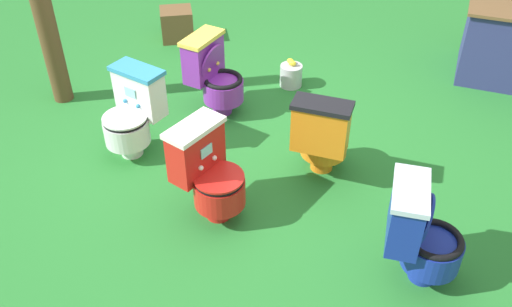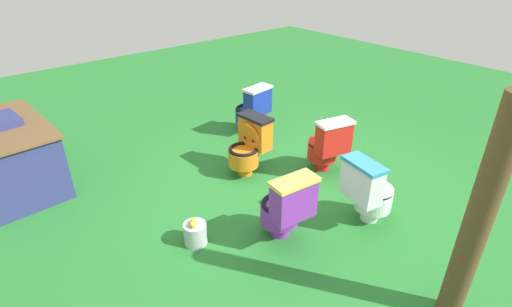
# 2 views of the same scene
# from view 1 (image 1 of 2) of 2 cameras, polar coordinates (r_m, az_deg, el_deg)

# --- Properties ---
(ground) EXTENTS (14.00, 14.00, 0.00)m
(ground) POSITION_cam_1_polar(r_m,az_deg,el_deg) (4.68, -1.39, 0.11)
(ground) COLOR #26752D
(toilet_orange) EXTENTS (0.45, 0.52, 0.73)m
(toilet_orange) POSITION_cam_1_polar(r_m,az_deg,el_deg) (4.27, 6.86, 1.89)
(toilet_orange) COLOR orange
(toilet_orange) RESTS_ON ground
(toilet_white) EXTENTS (0.49, 0.56, 0.73)m
(toilet_white) POSITION_cam_1_polar(r_m,az_deg,el_deg) (4.61, -12.59, 4.10)
(toilet_white) COLOR white
(toilet_white) RESTS_ON ground
(toilet_blue) EXTENTS (0.54, 0.47, 0.73)m
(toilet_blue) POSITION_cam_1_polar(r_m,az_deg,el_deg) (3.59, 16.53, -7.94)
(toilet_blue) COLOR #192D9E
(toilet_blue) RESTS_ON ground
(toilet_purple) EXTENTS (0.54, 0.46, 0.73)m
(toilet_purple) POSITION_cam_1_polar(r_m,az_deg,el_deg) (5.04, -4.35, 8.09)
(toilet_purple) COLOR purple
(toilet_purple) RESTS_ON ground
(toilet_red) EXTENTS (0.58, 0.51, 0.73)m
(toilet_red) POSITION_cam_1_polar(r_m,az_deg,el_deg) (3.90, -4.86, -1.97)
(toilet_red) COLOR red
(toilet_red) RESTS_ON ground
(wooden_post) EXTENTS (0.18, 0.18, 1.81)m
(wooden_post) POSITION_cam_1_polar(r_m,az_deg,el_deg) (5.31, -21.12, 13.66)
(wooden_post) COLOR brown
(wooden_post) RESTS_ON ground
(small_crate) EXTENTS (0.48, 0.47, 0.35)m
(small_crate) POSITION_cam_1_polar(r_m,az_deg,el_deg) (6.52, -8.14, 13.03)
(small_crate) COLOR brown
(small_crate) RESTS_ON ground
(lemon_bucket) EXTENTS (0.22, 0.22, 0.28)m
(lemon_bucket) POSITION_cam_1_polar(r_m,az_deg,el_deg) (5.55, 3.65, 8.07)
(lemon_bucket) COLOR #B7B7BF
(lemon_bucket) RESTS_ON ground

